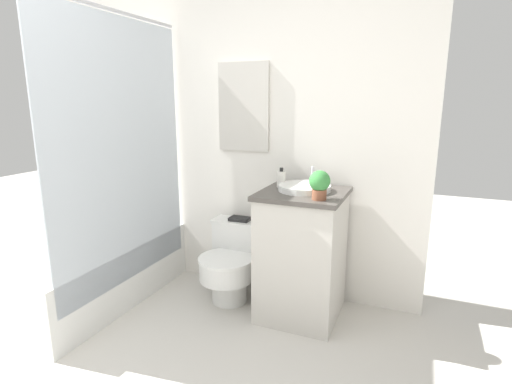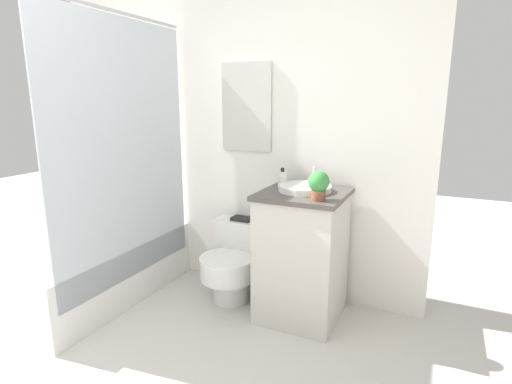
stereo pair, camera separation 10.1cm
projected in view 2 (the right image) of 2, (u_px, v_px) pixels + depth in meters
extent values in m
cube|color=white|center=(227.00, 125.00, 3.05)|extent=(3.02, 0.05, 2.50)
cube|color=beige|center=(246.00, 107.00, 2.91)|extent=(0.40, 0.02, 0.64)
cube|color=beige|center=(246.00, 107.00, 2.91)|extent=(0.37, 0.01, 0.61)
cube|color=white|center=(101.00, 269.00, 2.96)|extent=(0.63, 1.35, 0.42)
cube|color=silver|center=(125.00, 154.00, 2.63)|extent=(0.01, 1.24, 1.72)
cylinder|color=#B7B7BC|center=(114.00, 11.00, 2.44)|extent=(0.02, 1.24, 0.02)
cylinder|color=white|center=(231.00, 288.00, 2.92)|extent=(0.25, 0.25, 0.19)
cylinder|color=white|center=(227.00, 269.00, 2.84)|extent=(0.38, 0.38, 0.14)
cylinder|color=white|center=(227.00, 259.00, 2.82)|extent=(0.39, 0.39, 0.02)
cube|color=white|center=(242.00, 242.00, 3.02)|extent=(0.39, 0.17, 0.31)
cube|color=white|center=(242.00, 221.00, 2.98)|extent=(0.41, 0.18, 0.02)
cube|color=beige|center=(302.00, 257.00, 2.65)|extent=(0.51, 0.52, 0.83)
cube|color=#4C4742|center=(304.00, 194.00, 2.56)|extent=(0.54, 0.55, 0.03)
cylinder|color=white|center=(305.00, 188.00, 2.57)|extent=(0.34, 0.34, 0.04)
cylinder|color=silver|center=(314.00, 176.00, 2.73)|extent=(0.02, 0.02, 0.13)
cylinder|color=silver|center=(282.00, 179.00, 2.68)|extent=(0.06, 0.06, 0.11)
cylinder|color=black|center=(283.00, 170.00, 2.66)|extent=(0.02, 0.02, 0.02)
cylinder|color=brown|center=(318.00, 195.00, 2.33)|extent=(0.09, 0.09, 0.06)
sphere|color=#3D8E42|center=(319.00, 181.00, 2.31)|extent=(0.12, 0.12, 0.12)
cube|color=black|center=(242.00, 219.00, 2.98)|extent=(0.15, 0.10, 0.02)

